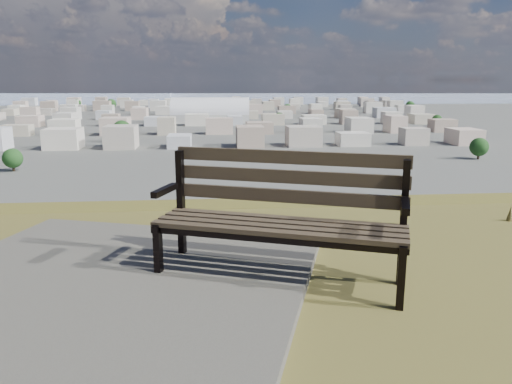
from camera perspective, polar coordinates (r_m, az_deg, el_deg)
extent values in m
cube|color=#3F3424|center=(3.72, 1.92, -4.70)|extent=(1.87, 0.78, 0.04)
cube|color=#3F3424|center=(3.84, 2.38, -4.14)|extent=(1.87, 0.78, 0.04)
cube|color=#3F3424|center=(3.96, 2.82, -3.61)|extent=(1.87, 0.78, 0.04)
cube|color=#3F3424|center=(4.09, 3.23, -3.11)|extent=(1.87, 0.78, 0.04)
cube|color=#3F3424|center=(4.13, 3.52, -0.47)|extent=(1.85, 0.73, 0.11)
cube|color=#3F3424|center=(4.12, 3.63, 1.76)|extent=(1.85, 0.73, 0.11)
cube|color=#3F3424|center=(4.12, 3.74, 3.98)|extent=(1.85, 0.73, 0.11)
cube|color=black|center=(4.09, -11.12, -6.85)|extent=(0.07, 0.08, 0.48)
cube|color=black|center=(4.42, -8.56, -1.73)|extent=(0.07, 0.08, 1.00)
cube|color=black|center=(4.21, -9.92, -3.26)|extent=(0.24, 0.53, 0.05)
cube|color=black|center=(4.10, -10.39, 0.20)|extent=(0.19, 0.39, 0.05)
cube|color=black|center=(3.69, 16.28, -9.34)|extent=(0.07, 0.08, 0.48)
cube|color=black|center=(4.05, 16.48, -3.46)|extent=(0.07, 0.08, 1.00)
cube|color=black|center=(3.82, 16.45, -5.26)|extent=(0.24, 0.53, 0.05)
cube|color=black|center=(3.70, 16.72, -1.50)|extent=(0.19, 0.39, 0.05)
cube|color=black|center=(3.73, 1.87, -5.47)|extent=(1.85, 0.73, 0.04)
cube|color=black|center=(4.11, 3.25, -3.73)|extent=(1.85, 0.73, 0.04)
cube|color=#5D5A50|center=(3.56, -21.93, -14.17)|extent=(4.15, 4.99, 0.09)
cone|color=brown|center=(6.45, 27.06, -2.18)|extent=(0.08, 0.08, 0.18)
cube|color=beige|center=(322.86, -5.19, 8.41)|extent=(50.48, 24.39, 5.45)
cylinder|color=white|center=(322.67, -5.20, 8.89)|extent=(50.48, 24.39, 20.70)
cube|color=silver|center=(211.76, -21.32, 5.57)|extent=(11.00, 11.00, 7.00)
cube|color=#B3A79A|center=(206.37, -14.88, 5.85)|extent=(11.00, 11.00, 7.00)
cube|color=beige|center=(203.67, -8.18, 6.06)|extent=(11.00, 11.00, 7.00)
cube|color=silver|center=(203.79, -1.39, 6.19)|extent=(11.00, 11.00, 7.00)
cube|color=#BBAF98|center=(206.72, 5.30, 6.23)|extent=(11.00, 11.00, 7.00)
cube|color=tan|center=(212.33, 11.73, 6.19)|extent=(11.00, 11.00, 7.00)
cube|color=beige|center=(220.43, 17.74, 6.09)|extent=(11.00, 11.00, 7.00)
cube|color=beige|center=(230.75, 23.28, 5.93)|extent=(11.00, 11.00, 7.00)
cube|color=#B3A79A|center=(270.36, -25.80, 6.54)|extent=(11.00, 11.00, 7.00)
cube|color=beige|center=(262.88, -20.87, 6.83)|extent=(11.00, 11.00, 7.00)
cube|color=silver|center=(257.44, -15.69, 7.08)|extent=(11.00, 11.00, 7.00)
cube|color=#BBAF98|center=(254.16, -10.33, 7.28)|extent=(11.00, 11.00, 7.00)
cube|color=tan|center=(253.12, -4.87, 7.42)|extent=(11.00, 11.00, 7.00)
cube|color=beige|center=(254.35, 0.59, 7.49)|extent=(11.00, 11.00, 7.00)
cube|color=beige|center=(257.82, 5.96, 7.49)|extent=(11.00, 11.00, 7.00)
cube|color=silver|center=(263.44, 11.13, 7.43)|extent=(11.00, 11.00, 7.00)
cube|color=#B3A79A|center=(271.07, 16.05, 7.32)|extent=(11.00, 11.00, 7.00)
cube|color=beige|center=(280.56, 20.67, 7.17)|extent=(11.00, 11.00, 7.00)
cube|color=#BBAF98|center=(321.28, -24.73, 7.43)|extent=(11.00, 11.00, 7.00)
cube|color=tan|center=(314.11, -20.57, 7.68)|extent=(11.00, 11.00, 7.00)
cube|color=beige|center=(308.63, -16.24, 7.91)|extent=(11.00, 11.00, 7.00)
cube|color=beige|center=(304.96, -11.77, 8.09)|extent=(11.00, 11.00, 7.00)
cube|color=silver|center=(303.14, -7.21, 8.23)|extent=(11.00, 11.00, 7.00)
cube|color=#B3A79A|center=(303.22, -2.63, 8.32)|extent=(11.00, 11.00, 7.00)
cube|color=beige|center=(305.20, 1.93, 8.35)|extent=(11.00, 11.00, 7.00)
cube|color=silver|center=(309.03, 6.39, 8.33)|extent=(11.00, 11.00, 7.00)
cube|color=#BBAF98|center=(314.65, 10.73, 8.27)|extent=(11.00, 11.00, 7.00)
cube|color=tan|center=(321.96, 14.88, 8.17)|extent=(11.00, 11.00, 7.00)
cube|color=beige|center=(330.86, 18.84, 8.03)|extent=(11.00, 11.00, 7.00)
cube|color=silver|center=(372.34, -23.95, 8.07)|extent=(11.00, 11.00, 7.00)
cube|color=#B3A79A|center=(365.38, -20.35, 8.29)|extent=(11.00, 11.00, 7.00)
cube|color=beige|center=(359.89, -16.63, 8.50)|extent=(11.00, 11.00, 7.00)
cube|color=silver|center=(355.93, -12.80, 8.67)|extent=(11.00, 11.00, 7.00)
cube|color=#BBAF98|center=(353.57, -8.90, 8.80)|extent=(11.00, 11.00, 7.00)
cube|color=tan|center=(352.82, -4.96, 8.90)|extent=(11.00, 11.00, 7.00)
cube|color=beige|center=(353.70, -1.02, 8.95)|extent=(11.00, 11.00, 7.00)
cube|color=beige|center=(356.21, 2.88, 8.96)|extent=(11.00, 11.00, 7.00)
cube|color=silver|center=(360.29, 6.71, 8.94)|extent=(11.00, 11.00, 7.00)
cube|color=#B3A79A|center=(365.91, 10.44, 8.87)|extent=(11.00, 11.00, 7.00)
cube|color=beige|center=(372.99, 14.03, 8.78)|extent=(11.00, 11.00, 7.00)
cube|color=silver|center=(381.46, 17.48, 8.65)|extent=(11.00, 11.00, 7.00)
cube|color=#BBAF98|center=(431.52, -26.41, 8.33)|extent=(11.00, 11.00, 7.00)
cube|color=tan|center=(423.49, -23.36, 8.55)|extent=(11.00, 11.00, 7.00)
cube|color=beige|center=(416.69, -20.19, 8.75)|extent=(11.00, 11.00, 7.00)
cube|color=beige|center=(411.19, -16.92, 8.94)|extent=(11.00, 11.00, 7.00)
cube|color=silver|center=(407.02, -13.57, 9.10)|extent=(11.00, 11.00, 7.00)
cube|color=#B3A79A|center=(404.24, -10.16, 9.23)|extent=(11.00, 11.00, 7.00)
cube|color=beige|center=(402.88, -6.72, 9.33)|extent=(11.00, 11.00, 7.00)
cube|color=silver|center=(402.94, -3.26, 9.39)|extent=(11.00, 11.00, 7.00)
cube|color=#BBAF98|center=(404.42, 0.19, 9.42)|extent=(11.00, 11.00, 7.00)
cube|color=tan|center=(407.32, 3.60, 9.42)|extent=(11.00, 11.00, 7.00)
cube|color=beige|center=(411.60, 6.95, 9.39)|extent=(11.00, 11.00, 7.00)
cube|color=beige|center=(417.22, 10.22, 9.33)|extent=(11.00, 11.00, 7.00)
cube|color=silver|center=(424.12, 13.39, 9.24)|extent=(11.00, 11.00, 7.00)
cube|color=#B3A79A|center=(432.25, 16.45, 9.13)|extent=(11.00, 11.00, 7.00)
cube|color=beige|center=(482.47, -25.64, 8.73)|extent=(11.00, 11.00, 7.00)
cube|color=silver|center=(474.70, -22.89, 8.93)|extent=(11.00, 11.00, 7.00)
cube|color=#BBAF98|center=(468.03, -20.06, 9.11)|extent=(11.00, 11.00, 7.00)
cube|color=tan|center=(462.51, -17.15, 9.28)|extent=(11.00, 11.00, 7.00)
cube|color=beige|center=(458.19, -14.18, 9.43)|extent=(11.00, 11.00, 7.00)
cube|color=beige|center=(455.08, -11.15, 9.55)|extent=(11.00, 11.00, 7.00)
cube|color=silver|center=(453.24, -8.09, 9.65)|extent=(11.00, 11.00, 7.00)
cube|color=#B3A79A|center=(452.65, -5.01, 9.73)|extent=(11.00, 11.00, 7.00)
cube|color=beige|center=(453.34, -1.93, 9.77)|extent=(11.00, 11.00, 7.00)
cube|color=silver|center=(455.30, 1.13, 9.79)|extent=(11.00, 11.00, 7.00)
cube|color=#BBAF98|center=(458.50, 4.16, 9.78)|extent=(11.00, 11.00, 7.00)
cube|color=tan|center=(462.93, 7.13, 9.74)|extent=(11.00, 11.00, 7.00)
cube|color=beige|center=(468.55, 10.04, 9.68)|extent=(11.00, 11.00, 7.00)
cube|color=beige|center=(475.31, 12.88, 9.60)|extent=(11.00, 11.00, 7.00)
cube|color=silver|center=(483.18, 15.63, 9.50)|extent=(11.00, 11.00, 7.00)
cube|color=#B3A79A|center=(533.51, -25.00, 9.05)|extent=(11.00, 11.00, 7.00)
cube|color=beige|center=(525.95, -22.52, 9.23)|extent=(11.00, 11.00, 7.00)
cube|color=silver|center=(519.38, -19.96, 9.40)|extent=(11.00, 11.00, 7.00)
cube|color=#BBAF98|center=(513.86, -17.33, 9.56)|extent=(11.00, 11.00, 7.00)
cube|color=tan|center=(509.40, -14.66, 9.69)|extent=(11.00, 11.00, 7.00)
cube|color=beige|center=(506.04, -11.94, 9.81)|extent=(11.00, 11.00, 7.00)
cube|color=beige|center=(503.81, -9.19, 9.91)|extent=(11.00, 11.00, 7.00)
cube|color=silver|center=(502.71, -6.42, 9.99)|extent=(11.00, 11.00, 7.00)
cube|color=#B3A79A|center=(502.76, -3.64, 10.04)|extent=(11.00, 11.00, 7.00)
cube|color=beige|center=(503.95, -0.87, 10.07)|extent=(11.00, 11.00, 7.00)
cube|color=silver|center=(506.28, 1.88, 10.08)|extent=(11.00, 11.00, 7.00)
cube|color=#BBAF98|center=(509.73, 4.60, 10.06)|extent=(11.00, 11.00, 7.00)
cube|color=tan|center=(514.28, 7.28, 10.02)|extent=(11.00, 11.00, 7.00)
cube|color=beige|center=(519.90, 9.91, 9.97)|extent=(11.00, 11.00, 7.00)
cube|color=beige|center=(526.55, 12.47, 9.89)|extent=(11.00, 11.00, 7.00)
cube|color=silver|center=(534.20, 14.96, 9.80)|extent=(11.00, 11.00, 7.00)
cube|color=#B3A79A|center=(584.62, -24.48, 9.32)|extent=(11.00, 11.00, 7.00)
cube|color=beige|center=(577.23, -22.21, 9.48)|extent=(11.00, 11.00, 7.00)
cube|color=silver|center=(570.75, -19.87, 9.64)|extent=(11.00, 11.00, 7.00)
cube|color=#BBAF98|center=(565.21, -17.49, 9.78)|extent=(11.00, 11.00, 7.00)
cube|color=tan|center=(560.65, -15.05, 9.91)|extent=(11.00, 11.00, 7.00)
cube|color=beige|center=(557.09, -12.59, 10.02)|extent=(11.00, 11.00, 7.00)
cube|color=beige|center=(554.54, -10.09, 10.12)|extent=(11.00, 11.00, 7.00)
cube|color=silver|center=(553.02, -7.57, 10.20)|extent=(11.00, 11.00, 7.00)
cube|color=#B3A79A|center=(552.55, -5.05, 10.25)|extent=(11.00, 11.00, 7.00)
cube|color=beige|center=(553.11, -2.52, 10.29)|extent=(11.00, 11.00, 7.00)
cube|color=silver|center=(554.71, 0.00, 10.31)|extent=(11.00, 11.00, 7.00)
cube|color=#BBAF98|center=(557.35, 2.50, 10.31)|extent=(11.00, 11.00, 7.00)
cube|color=tan|center=(561.00, 4.97, 10.29)|extent=(11.00, 11.00, 7.00)
cube|color=beige|center=(565.64, 7.40, 10.25)|extent=(11.00, 11.00, 7.00)
cube|color=beige|center=(571.26, 9.79, 10.20)|extent=(11.00, 11.00, 7.00)
cube|color=silver|center=(577.82, 12.13, 10.13)|extent=(11.00, 11.00, 7.00)
cube|color=#B3A79A|center=(585.29, 14.41, 10.05)|extent=(11.00, 11.00, 7.00)
cylinder|color=#302418|center=(187.62, 24.06, 3.77)|extent=(0.80, 0.80, 2.10)
sphere|color=#133818|center=(187.21, 24.14, 4.72)|extent=(6.30, 6.30, 6.30)
cylinder|color=#302418|center=(226.87, -15.02, 5.88)|extent=(0.80, 0.80, 2.70)
sphere|color=#133818|center=(226.45, -15.08, 6.90)|extent=(8.10, 8.10, 8.10)
cylinder|color=#302418|center=(312.06, 19.93, 7.24)|extent=(0.80, 0.80, 1.95)
sphere|color=#133818|center=(311.83, 19.98, 7.77)|extent=(5.85, 5.85, 5.85)
cylinder|color=#302418|center=(407.46, 3.59, 9.09)|extent=(0.80, 0.80, 2.25)
sphere|color=#133818|center=(407.27, 3.60, 9.56)|extent=(6.75, 6.75, 6.75)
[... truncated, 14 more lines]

